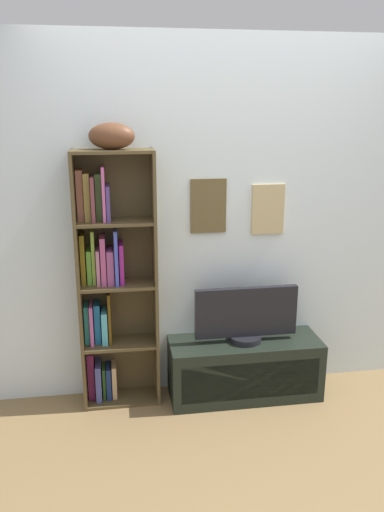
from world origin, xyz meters
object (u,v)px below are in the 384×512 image
Objects in this scene: television at (246,315)px; tv_stand at (245,368)px; bookshelf at (109,283)px; football at (112,136)px.

tv_stand is at bearing -90.00° from television.
bookshelf reaches higher than tv_stand.
bookshelf is at bearing 173.87° from television.
bookshelf reaches higher than television.
football reaches higher than bookshelf.
television is at bearing -4.51° from football.
bookshelf is 0.94m from football.
bookshelf is 1.64× the size of tv_stand.
football is 0.27× the size of tv_stand.
tv_stand is (0.90, -0.10, -0.64)m from bookshelf.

